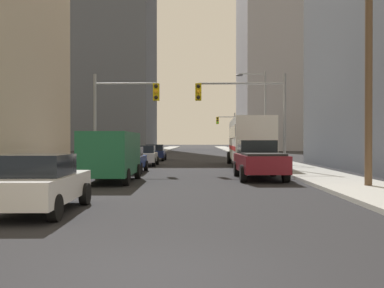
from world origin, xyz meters
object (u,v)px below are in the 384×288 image
object	(u,v)px
sedan_white	(38,183)
traffic_signal_far_right	(227,126)
sedan_blue	(129,159)
traffic_signal_near_left	(123,105)
cargo_van_green	(112,154)
pickup_truck_maroon	(259,160)
traffic_signal_near_right	(245,104)
sedan_navy	(155,152)
sedan_silver	(144,155)
city_bus	(249,140)

from	to	relation	value
sedan_white	traffic_signal_far_right	world-z (taller)	traffic_signal_far_right
sedan_blue	traffic_signal_near_left	size ratio (longest dim) A/B	0.71
sedan_blue	traffic_signal_far_right	world-z (taller)	traffic_signal_far_right
traffic_signal_near_left	cargo_van_green	bearing A→B (deg)	-84.34
pickup_truck_maroon	traffic_signal_near_right	bearing A→B (deg)	91.51
sedan_white	sedan_navy	distance (m)	30.27
traffic_signal_far_right	sedan_navy	bearing A→B (deg)	-109.19
traffic_signal_near_right	sedan_silver	bearing A→B (deg)	139.46
traffic_signal_near_left	sedan_silver	bearing A→B (deg)	84.56
sedan_blue	sedan_silver	xyz separation A→B (m)	(0.04, 7.14, 0.00)
city_bus	sedan_blue	xyz separation A→B (m)	(-7.79, -6.01, -1.16)
traffic_signal_far_right	city_bus	bearing A→B (deg)	-90.79
traffic_signal_near_right	traffic_signal_far_right	xyz separation A→B (m)	(1.28, 38.24, -0.13)
pickup_truck_maroon	traffic_signal_near_right	world-z (taller)	traffic_signal_near_right
sedan_silver	traffic_signal_far_right	size ratio (longest dim) A/B	0.71
cargo_van_green	sedan_blue	xyz separation A→B (m)	(-0.18, 5.98, -0.52)
sedan_blue	sedan_navy	size ratio (longest dim) A/B	1.00
sedan_blue	traffic_signal_far_right	xyz separation A→B (m)	(8.25, 39.44, 3.22)
cargo_van_green	sedan_blue	world-z (taller)	cargo_van_green
cargo_van_green	traffic_signal_far_right	world-z (taller)	traffic_signal_far_right
city_bus	cargo_van_green	bearing A→B (deg)	-122.41
sedan_navy	traffic_signal_near_left	bearing A→B (deg)	-92.05
city_bus	traffic_signal_near_left	xyz separation A→B (m)	(-8.32, -4.80, 2.13)
cargo_van_green	traffic_signal_near_left	world-z (taller)	traffic_signal_near_left
cargo_van_green	sedan_navy	world-z (taller)	cargo_van_green
city_bus	pickup_truck_maroon	xyz separation A→B (m)	(-0.68, -10.25, -1.00)
sedan_white	sedan_blue	world-z (taller)	same
cargo_van_green	traffic_signal_near_left	xyz separation A→B (m)	(-0.71, 7.18, 2.77)
city_bus	sedan_silver	distance (m)	7.92
city_bus	pickup_truck_maroon	size ratio (longest dim) A/B	2.13
city_bus	sedan_white	distance (m)	22.04
sedan_silver	sedan_navy	xyz separation A→B (m)	(-0.05, 8.56, 0.00)
sedan_white	sedan_navy	xyz separation A→B (m)	(0.01, 30.27, 0.00)
traffic_signal_near_left	traffic_signal_far_right	world-z (taller)	same
cargo_van_green	sedan_silver	size ratio (longest dim) A/B	1.23
sedan_navy	traffic_signal_far_right	world-z (taller)	traffic_signal_far_right
cargo_van_green	sedan_white	bearing A→B (deg)	-91.37
sedan_white	cargo_van_green	bearing A→B (deg)	88.63
city_bus	traffic_signal_near_left	size ratio (longest dim) A/B	1.93
traffic_signal_near_left	traffic_signal_near_right	xyz separation A→B (m)	(7.50, 0.00, 0.07)
city_bus	traffic_signal_far_right	distance (m)	33.50
pickup_truck_maroon	traffic_signal_near_left	world-z (taller)	traffic_signal_near_left
city_bus	sedan_blue	distance (m)	9.91
sedan_blue	cargo_van_green	bearing A→B (deg)	-88.25
sedan_blue	traffic_signal_near_right	size ratio (longest dim) A/B	0.71
city_bus	sedan_navy	distance (m)	12.49
sedan_navy	traffic_signal_near_right	xyz separation A→B (m)	(6.98, -14.49, 3.35)
sedan_blue	sedan_silver	size ratio (longest dim) A/B	1.00
sedan_blue	traffic_signal_near_left	xyz separation A→B (m)	(-0.53, 1.20, 3.28)
sedan_blue	sedan_navy	world-z (taller)	same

